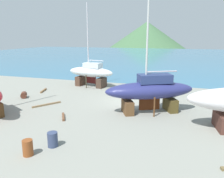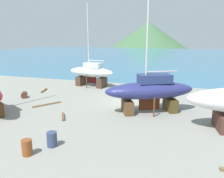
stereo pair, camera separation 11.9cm
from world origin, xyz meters
The scene contains 11 objects.
ground_plane centered at (0.00, -4.20, 0.00)m, with size 50.61×50.61×0.00m, color gray.
sea_water centered at (0.00, 51.19, 0.00)m, with size 140.48×85.47×0.01m, color teal.
headland_hill centered at (-18.17, 133.14, 0.00)m, with size 88.98×88.98×30.32m, color #456E46.
sailboat_large_starboard centered at (2.73, -1.95, 1.83)m, with size 7.55×5.25×10.95m.
sailboat_mid_port centered at (-5.63, 5.63, 1.75)m, with size 6.25×2.89×9.94m.
barrel_tipped_right centered at (-1.72, -9.62, 0.43)m, with size 0.58×0.58×0.86m, color #364264.
barrel_ochre centered at (-2.44, -10.87, 0.43)m, with size 0.54×0.54×0.87m, color brown.
barrel_rust_far centered at (-10.13, -1.41, 0.30)m, with size 0.59×0.59×0.84m, color #582E21.
timber_plank_near centered at (-6.47, -2.93, 0.07)m, with size 2.68×0.18×0.14m, color #876B4A.
timber_plank_far centered at (-3.44, -5.33, 0.08)m, with size 1.54×0.17×0.16m, color brown.
timber_long_aft centered at (-9.80, 1.52, 0.09)m, with size 1.78×0.15×0.19m, color olive.
Camera 2 is at (5.12, -19.83, 6.20)m, focal length 36.03 mm.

